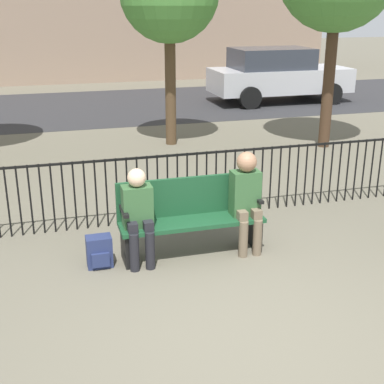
# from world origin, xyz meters

# --- Properties ---
(ground_plane) EXTENTS (80.00, 80.00, 0.00)m
(ground_plane) POSITION_xyz_m (0.00, 0.00, 0.00)
(ground_plane) COLOR #605B4C
(park_bench) EXTENTS (1.73, 0.45, 0.92)m
(park_bench) POSITION_xyz_m (0.00, 1.88, 0.49)
(park_bench) COLOR #194728
(park_bench) RESTS_ON ground
(seated_person_0) EXTENTS (0.34, 0.39, 1.14)m
(seated_person_0) POSITION_xyz_m (-0.65, 1.75, 0.64)
(seated_person_0) COLOR black
(seated_person_0) RESTS_ON ground
(seated_person_1) EXTENTS (0.34, 0.39, 1.24)m
(seated_person_1) POSITION_xyz_m (0.66, 1.76, 0.71)
(seated_person_1) COLOR brown
(seated_person_1) RESTS_ON ground
(backpack) EXTENTS (0.29, 0.24, 0.37)m
(backpack) POSITION_xyz_m (-1.11, 1.80, 0.18)
(backpack) COLOR navy
(backpack) RESTS_ON ground
(fence_railing) EXTENTS (9.01, 0.03, 0.95)m
(fence_railing) POSITION_xyz_m (-0.02, 2.95, 0.56)
(fence_railing) COLOR black
(fence_railing) RESTS_ON ground
(street_surface) EXTENTS (24.00, 6.00, 0.01)m
(street_surface) POSITION_xyz_m (0.00, 12.00, 0.00)
(street_surface) COLOR #2B2B2D
(street_surface) RESTS_ON ground
(parked_car_0) EXTENTS (4.20, 1.94, 1.62)m
(parked_car_0) POSITION_xyz_m (5.42, 11.30, 0.84)
(parked_car_0) COLOR #B7B7BC
(parked_car_0) RESTS_ON ground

